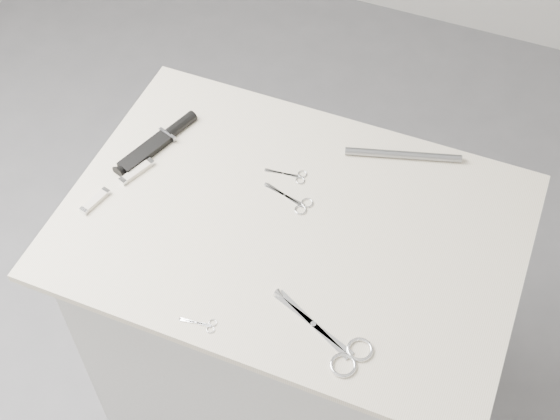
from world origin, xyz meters
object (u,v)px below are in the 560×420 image
at_px(large_shears, 338,345).
at_px(sheathed_knife, 161,140).
at_px(pocket_knife_b, 95,201).
at_px(embroidery_scissors_a, 295,201).
at_px(embroidery_scissors_b, 292,176).
at_px(pocket_knife_a, 137,171).
at_px(tiny_scissors, 203,324).
at_px(metal_rail, 403,155).
at_px(plinth, 290,330).

xyz_separation_m(large_shears, sheathed_knife, (-0.57, 0.36, 0.01)).
relative_size(large_shears, pocket_knife_b, 2.82).
xyz_separation_m(large_shears, pocket_knife_b, (-0.62, 0.14, 0.00)).
bearing_deg(embroidery_scissors_a, embroidery_scissors_b, 131.37).
bearing_deg(pocket_knife_b, pocket_knife_a, -7.40).
bearing_deg(pocket_knife_a, large_shears, -91.19).
bearing_deg(embroidery_scissors_a, large_shears, -40.84).
bearing_deg(tiny_scissors, metal_rail, 59.47).
height_order(embroidery_scissors_a, pocket_knife_a, pocket_knife_a).
relative_size(plinth, tiny_scissors, 11.87).
height_order(plinth, large_shears, large_shears).
distance_m(sheathed_knife, pocket_knife_b, 0.23).
distance_m(plinth, pocket_knife_a, 0.61).
relative_size(large_shears, embroidery_scissors_a, 1.87).
height_order(embroidery_scissors_b, tiny_scissors, same).
xyz_separation_m(large_shears, embroidery_scissors_a, (-0.21, 0.30, -0.00)).
xyz_separation_m(plinth, large_shears, (0.19, -0.25, 0.47)).
relative_size(plinth, pocket_knife_a, 9.67).
bearing_deg(embroidery_scissors_a, tiny_scissors, -84.02).
xyz_separation_m(tiny_scissors, pocket_knife_b, (-0.36, 0.19, 0.00)).
relative_size(sheathed_knife, pocket_knife_b, 2.85).
relative_size(tiny_scissors, pocket_knife_a, 0.81).
bearing_deg(tiny_scissors, sheathed_knife, 118.57).
relative_size(embroidery_scissors_b, tiny_scissors, 1.29).
bearing_deg(plinth, embroidery_scissors_a, 105.12).
xyz_separation_m(large_shears, embroidery_scissors_b, (-0.24, 0.37, -0.00)).
relative_size(plinth, metal_rail, 3.32).
distance_m(embroidery_scissors_a, sheathed_knife, 0.37).
bearing_deg(pocket_knife_b, tiny_scissors, -103.89).
height_order(large_shears, pocket_knife_b, pocket_knife_b).
bearing_deg(sheathed_knife, large_shears, -103.30).
xyz_separation_m(pocket_knife_a, pocket_knife_b, (-0.04, -0.11, -0.00)).
bearing_deg(large_shears, tiny_scissors, -144.51).
bearing_deg(pocket_knife_a, pocket_knife_b, -179.67).
bearing_deg(pocket_knife_b, embroidery_scissors_a, -53.47).
bearing_deg(pocket_knife_b, large_shears, -88.03).
xyz_separation_m(embroidery_scissors_b, pocket_knife_a, (-0.33, -0.13, 0.00)).
bearing_deg(tiny_scissors, large_shears, 3.92).
relative_size(embroidery_scissors_b, pocket_knife_a, 1.05).
xyz_separation_m(large_shears, tiny_scissors, (-0.26, -0.06, -0.00)).
distance_m(pocket_knife_b, metal_rail, 0.71).
height_order(plinth, pocket_knife_a, pocket_knife_a).
relative_size(tiny_scissors, metal_rail, 0.28).
xyz_separation_m(sheathed_knife, metal_rail, (0.55, 0.17, 0.00)).
bearing_deg(large_shears, embroidery_scissors_b, 146.51).
bearing_deg(metal_rail, embroidery_scissors_a, -130.05).
distance_m(embroidery_scissors_a, pocket_knife_b, 0.45).
xyz_separation_m(embroidery_scissors_b, pocket_knife_b, (-0.38, -0.24, 0.00)).
distance_m(large_shears, pocket_knife_b, 0.64).
relative_size(pocket_knife_a, pocket_knife_b, 1.15).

